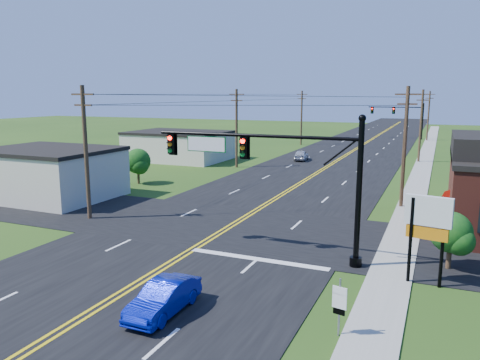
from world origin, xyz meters
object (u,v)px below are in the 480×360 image
at_px(signal_mast_far, 398,115).
at_px(signal_mast_main, 271,166).
at_px(route_sign, 339,303).
at_px(stop_sign, 449,201).
at_px(blue_car, 164,299).

bearing_deg(signal_mast_far, signal_mast_main, -90.08).
height_order(signal_mast_main, route_sign, signal_mast_main).
height_order(signal_mast_far, stop_sign, signal_mast_far).
xyz_separation_m(signal_mast_main, signal_mast_far, (0.10, 72.00, -0.20)).
bearing_deg(stop_sign, signal_mast_main, -136.11).
distance_m(signal_mast_far, stop_sign, 63.66).
relative_size(signal_mast_far, route_sign, 5.14).
bearing_deg(route_sign, signal_mast_far, 105.96).
xyz_separation_m(route_sign, stop_sign, (3.60, 16.04, 0.59)).
bearing_deg(signal_mast_main, route_sign, -54.36).
bearing_deg(blue_car, signal_mast_main, 79.64).
height_order(signal_mast_far, blue_car, signal_mast_far).
bearing_deg(signal_mast_far, route_sign, -86.41).
height_order(blue_car, route_sign, route_sign).
height_order(signal_mast_far, route_sign, signal_mast_far).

